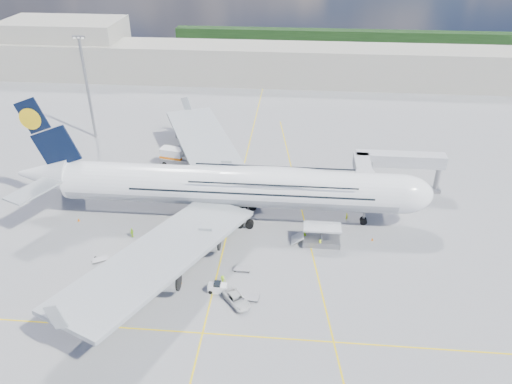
# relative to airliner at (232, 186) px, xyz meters

# --- Properties ---
(ground) EXTENTS (300.00, 300.00, 0.00)m
(ground) POSITION_rel_airliner_xyz_m (-0.26, -10.00, -6.87)
(ground) COLOR gray
(ground) RESTS_ON ground
(taxi_line_main) EXTENTS (0.25, 220.00, 0.01)m
(taxi_line_main) POSITION_rel_airliner_xyz_m (-0.26, -10.00, -6.86)
(taxi_line_main) COLOR yellow
(taxi_line_main) RESTS_ON ground
(taxi_line_cross) EXTENTS (120.00, 0.25, 0.01)m
(taxi_line_cross) POSITION_rel_airliner_xyz_m (-0.26, -30.00, -6.86)
(taxi_line_cross) COLOR yellow
(taxi_line_cross) RESTS_ON ground
(taxi_line_diag) EXTENTS (14.16, 99.06, 0.01)m
(taxi_line_diag) POSITION_rel_airliner_xyz_m (13.74, -0.00, -6.86)
(taxi_line_diag) COLOR yellow
(taxi_line_diag) RESTS_ON ground
(airliner) EXTENTS (77.26, 79.15, 23.71)m
(airliner) POSITION_rel_airliner_xyz_m (0.00, 0.00, 0.00)
(airliner) COLOR white
(airliner) RESTS_ON ground
(jet_bridge) EXTENTS (18.80, 12.10, 8.50)m
(jet_bridge) POSITION_rel_airliner_xyz_m (29.55, 10.94, -0.02)
(jet_bridge) COLOR #B7B7BC
(jet_bridge) RESTS_ON ground
(cargo_loader) EXTENTS (8.53, 3.20, 3.67)m
(cargo_loader) POSITION_rel_airliner_xyz_m (16.56, -7.11, -5.62)
(cargo_loader) COLOR silver
(cargo_loader) RESTS_ON ground
(light_mast) EXTENTS (3.00, 0.70, 25.50)m
(light_mast) POSITION_rel_airliner_xyz_m (-40.26, 35.00, 6.34)
(light_mast) COLOR gray
(light_mast) RESTS_ON ground
(terminal) EXTENTS (180.00, 16.00, 12.00)m
(terminal) POSITION_rel_airliner_xyz_m (-0.26, 85.00, -0.87)
(terminal) COLOR #B2AD9E
(terminal) RESTS_ON ground
(hangar) EXTENTS (40.00, 22.00, 18.00)m
(hangar) POSITION_rel_airliner_xyz_m (-70.26, 90.00, 2.13)
(hangar) COLOR #B2AD9E
(hangar) RESTS_ON ground
(tree_line) EXTENTS (160.00, 6.00, 8.00)m
(tree_line) POSITION_rel_airliner_xyz_m (39.74, 130.00, -2.87)
(tree_line) COLOR #193814
(tree_line) RESTS_ON ground
(dolly_row_a) EXTENTS (2.87, 2.18, 0.37)m
(dolly_row_a) POSITION_rel_airliner_xyz_m (-14.44, -18.46, -6.58)
(dolly_row_a) COLOR gray
(dolly_row_a) RESTS_ON ground
(dolly_row_b) EXTENTS (3.62, 2.37, 2.12)m
(dolly_row_b) POSITION_rel_airliner_xyz_m (-9.33, -17.28, -5.73)
(dolly_row_b) COLOR gray
(dolly_row_b) RESTS_ON ground
(dolly_row_c) EXTENTS (3.68, 2.95, 2.06)m
(dolly_row_c) POSITION_rel_airliner_xyz_m (-4.34, -10.52, -5.76)
(dolly_row_c) COLOR gray
(dolly_row_c) RESTS_ON ground
(dolly_back) EXTENTS (3.07, 2.56, 0.40)m
(dolly_back) POSITION_rel_airliner_xyz_m (-20.36, -15.39, -6.56)
(dolly_back) COLOR gray
(dolly_back) RESTS_ON ground
(dolly_nose_far) EXTENTS (3.33, 2.04, 0.46)m
(dolly_nose_far) POSITION_rel_airliner_xyz_m (5.42, -22.38, -6.51)
(dolly_nose_far) COLOR gray
(dolly_nose_far) RESTS_ON ground
(dolly_nose_near) EXTENTS (2.82, 1.56, 0.41)m
(dolly_nose_near) POSITION_rel_airliner_xyz_m (3.67, -15.66, -6.55)
(dolly_nose_near) COLOR gray
(dolly_nose_near) RESTS_ON ground
(baggage_tug) EXTENTS (2.88, 1.38, 1.79)m
(baggage_tug) POSITION_rel_airliner_xyz_m (0.49, -21.27, -6.08)
(baggage_tug) COLOR white
(baggage_tug) RESTS_ON ground
(catering_truck_inner) EXTENTS (7.59, 4.00, 4.30)m
(catering_truck_inner) POSITION_rel_airliner_xyz_m (-15.74, 20.50, -4.84)
(catering_truck_inner) COLOR gray
(catering_truck_inner) RESTS_ON ground
(catering_truck_outer) EXTENTS (6.28, 2.52, 3.72)m
(catering_truck_outer) POSITION_rel_airliner_xyz_m (-16.38, 36.68, -5.14)
(catering_truck_outer) COLOR gray
(catering_truck_outer) RESTS_ON ground
(service_van) EXTENTS (5.15, 5.68, 1.47)m
(service_van) POSITION_rel_airliner_xyz_m (3.74, -23.56, -6.13)
(service_van) COLOR silver
(service_van) RESTS_ON ground
(crew_nose) EXTENTS (0.66, 0.63, 1.53)m
(crew_nose) POSITION_rel_airliner_xyz_m (21.71, 0.95, -6.10)
(crew_nose) COLOR #DBEB18
(crew_nose) RESTS_ON ground
(crew_loader) EXTENTS (1.12, 1.11, 1.82)m
(crew_loader) POSITION_rel_airliner_xyz_m (13.77, -6.49, -5.96)
(crew_loader) COLOR #BCFD1A
(crew_loader) RESTS_ON ground
(crew_wing) EXTENTS (0.57, 1.10, 1.79)m
(crew_wing) POSITION_rel_airliner_xyz_m (-17.13, -8.04, -5.97)
(crew_wing) COLOR #ACEE19
(crew_wing) RESTS_ON ground
(crew_van) EXTENTS (0.93, 0.94, 1.64)m
(crew_van) POSITION_rel_airliner_xyz_m (16.45, -8.32, -6.05)
(crew_van) COLOR #E0FF1A
(crew_van) RESTS_ON ground
(crew_tug) EXTENTS (1.09, 0.68, 1.61)m
(crew_tug) POSITION_rel_airliner_xyz_m (1.00, -19.40, -6.06)
(crew_tug) COLOR #A5E618
(crew_tug) RESTS_ON ground
(cone_nose) EXTENTS (0.41, 0.41, 0.53)m
(cone_nose) POSITION_rel_airliner_xyz_m (25.88, -5.28, -6.61)
(cone_nose) COLOR orange
(cone_nose) RESTS_ON ground
(cone_wing_left_inner) EXTENTS (0.49, 0.49, 0.63)m
(cone_wing_left_inner) POSITION_rel_airliner_xyz_m (-7.15, 14.77, -6.57)
(cone_wing_left_inner) COLOR orange
(cone_wing_left_inner) RESTS_ON ground
(cone_wing_left_outer) EXTENTS (0.39, 0.39, 0.49)m
(cone_wing_left_outer) POSITION_rel_airliner_xyz_m (-16.17, 19.44, -6.63)
(cone_wing_left_outer) COLOR orange
(cone_wing_left_outer) RESTS_ON ground
(cone_wing_right_inner) EXTENTS (0.45, 0.45, 0.57)m
(cone_wing_right_inner) POSITION_rel_airliner_xyz_m (-5.67, -19.93, -6.59)
(cone_wing_right_inner) COLOR orange
(cone_wing_right_inner) RESTS_ON ground
(cone_wing_right_outer) EXTENTS (0.45, 0.45, 0.58)m
(cone_wing_right_outer) POSITION_rel_airliner_xyz_m (-19.92, -25.88, -6.59)
(cone_wing_right_outer) COLOR orange
(cone_wing_right_outer) RESTS_ON ground
(cone_tail) EXTENTS (0.49, 0.49, 0.62)m
(cone_tail) POSITION_rel_airliner_xyz_m (-28.87, -3.94, -6.57)
(cone_tail) COLOR orange
(cone_tail) RESTS_ON ground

